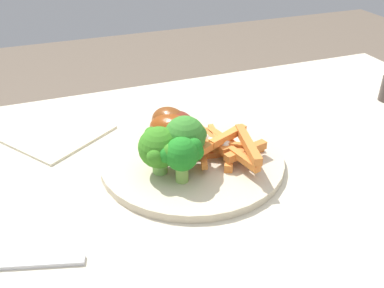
{
  "coord_description": "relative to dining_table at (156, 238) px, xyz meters",
  "views": [
    {
      "loc": [
        0.12,
        0.47,
        1.06
      ],
      "look_at": [
        -0.07,
        -0.02,
        0.74
      ],
      "focal_mm": 39.99,
      "sensor_mm": 36.0,
      "label": 1
    }
  ],
  "objects": [
    {
      "name": "dining_table",
      "position": [
        0.0,
        0.0,
        0.0
      ],
      "size": [
        1.26,
        0.64,
        0.71
      ],
      "color": "beige",
      "rests_on": "ground_plane"
    },
    {
      "name": "dinner_plate",
      "position": [
        -0.07,
        -0.02,
        0.11
      ],
      "size": [
        0.27,
        0.27,
        0.01
      ],
      "primitive_type": "cylinder",
      "color": "beige",
      "rests_on": "dining_table"
    },
    {
      "name": "broccoli_floret_front",
      "position": [
        -0.01,
        0.0,
        0.16
      ],
      "size": [
        0.06,
        0.06,
        0.07
      ],
      "color": "#7FBE58",
      "rests_on": "dinner_plate"
    },
    {
      "name": "broccoli_floret_middle",
      "position": [
        -0.04,
        0.03,
        0.16
      ],
      "size": [
        0.06,
        0.04,
        0.06
      ],
      "color": "#87B851",
      "rests_on": "dinner_plate"
    },
    {
      "name": "broccoli_floret_back",
      "position": [
        -0.05,
        0.0,
        0.17
      ],
      "size": [
        0.06,
        0.06,
        0.08
      ],
      "color": "#8CB351",
      "rests_on": "dinner_plate"
    },
    {
      "name": "carrot_fries_pile",
      "position": [
        -0.11,
        0.0,
        0.14
      ],
      "size": [
        0.13,
        0.14,
        0.04
      ],
      "color": "orange",
      "rests_on": "dinner_plate"
    },
    {
      "name": "chicken_drumstick_near",
      "position": [
        -0.06,
        -0.06,
        0.14
      ],
      "size": [
        0.11,
        0.12,
        0.05
      ],
      "color": "#5F230A",
      "rests_on": "dinner_plate"
    },
    {
      "name": "chicken_drumstick_far",
      "position": [
        -0.06,
        -0.07,
        0.14
      ],
      "size": [
        0.08,
        0.14,
        0.05
      ],
      "color": "#56190F",
      "rests_on": "dinner_plate"
    },
    {
      "name": "chicken_drumstick_extra",
      "position": [
        -0.06,
        -0.08,
        0.14
      ],
      "size": [
        0.08,
        0.11,
        0.05
      ],
      "color": "#54230C",
      "rests_on": "dinner_plate"
    },
    {
      "name": "napkin",
      "position": [
        0.12,
        -0.19,
        0.11
      ],
      "size": [
        0.21,
        0.22,
        0.0
      ],
      "primitive_type": "cube",
      "rotation": [
        0.0,
        0.0,
        2.18
      ],
      "color": "beige",
      "rests_on": "dining_table"
    }
  ]
}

